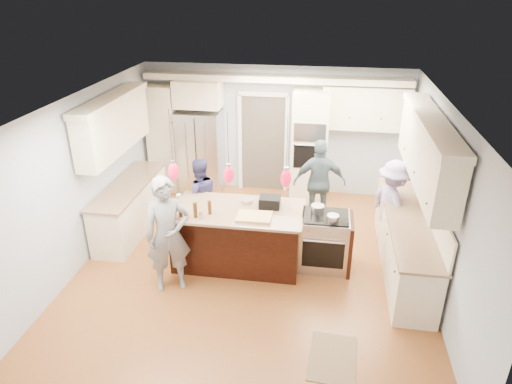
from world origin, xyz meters
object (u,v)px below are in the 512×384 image
(kitchen_island, at_px, (238,235))
(person_far_left, at_px, (199,197))
(island_range, at_px, (326,241))
(person_bar_end, at_px, (168,235))
(refrigerator, at_px, (201,152))

(kitchen_island, bearing_deg, person_far_left, 137.67)
(person_far_left, bearing_deg, kitchen_island, 110.32)
(kitchen_island, bearing_deg, island_range, 3.07)
(person_bar_end, relative_size, person_far_left, 1.23)
(person_far_left, bearing_deg, person_bar_end, 61.83)
(kitchen_island, height_order, person_bar_end, person_bar_end)
(island_range, bearing_deg, kitchen_island, -176.93)
(kitchen_island, xyz_separation_m, person_far_left, (-0.85, 0.78, 0.25))
(kitchen_island, relative_size, person_far_left, 1.43)
(refrigerator, distance_m, kitchen_island, 2.91)
(kitchen_island, relative_size, person_bar_end, 1.17)
(person_bar_end, height_order, person_far_left, person_bar_end)
(kitchen_island, distance_m, island_range, 1.41)
(island_range, height_order, person_bar_end, person_bar_end)
(refrigerator, xyz_separation_m, kitchen_island, (1.30, -2.57, -0.41))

